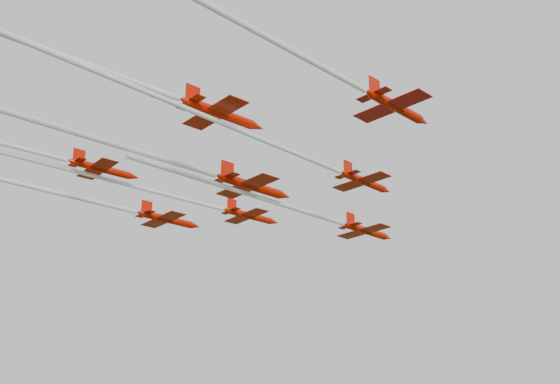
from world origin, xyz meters
The scene contains 7 objects.
jet_lead centered at (7.40, 6.71, 47.10)m, with size 16.61×46.27×2.61m.
jet_row2_left centered at (-9.95, -2.49, 50.01)m, with size 20.04×48.94×2.52m.
jet_row2_right centered at (11.92, -16.03, 48.92)m, with size 19.78×64.51×2.44m.
jet_row3_left centered at (-22.07, -13.67, 49.33)m, with size 23.59×61.73×2.70m.
jet_row3_mid centered at (1.70, -14.71, 47.85)m, with size 17.44×43.43×2.92m.
jet_row3_right centered at (22.48, -29.62, 50.53)m, with size 20.00×62.88×2.63m.
jet_row4_right centered at (5.82, -33.80, 50.24)m, with size 20.43×51.80×2.68m.
Camera 1 is at (50.16, -77.93, 15.33)m, focal length 45.00 mm.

